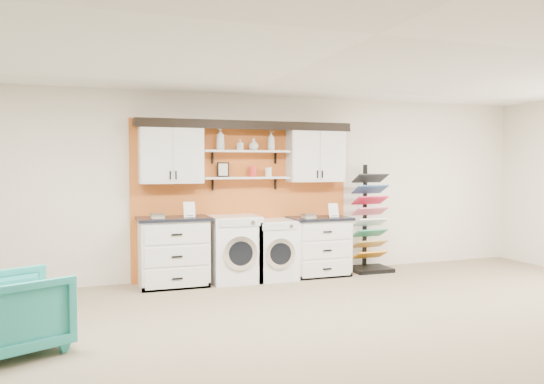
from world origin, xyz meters
name	(u,v)px	position (x,y,z in m)	size (l,w,h in m)	color
floor	(374,369)	(0.00, 0.00, 0.00)	(10.00, 10.00, 0.00)	#836E58
ceiling	(377,34)	(0.00, 0.00, 2.80)	(10.00, 10.00, 0.00)	white
wall_back	(243,186)	(0.00, 4.00, 1.40)	(10.00, 10.00, 0.00)	silver
accent_panel	(243,199)	(0.00, 3.96, 1.20)	(3.40, 0.07, 2.40)	#C05C20
upper_cabinet_left	(171,154)	(-1.13, 3.79, 1.88)	(0.90, 0.35, 0.84)	silver
upper_cabinet_right	(315,155)	(1.13, 3.79, 1.88)	(0.90, 0.35, 0.84)	silver
shelf_lower	(246,178)	(0.00, 3.80, 1.53)	(1.32, 0.28, 0.03)	silver
shelf_upper	(246,151)	(0.00, 3.80, 1.93)	(1.32, 0.28, 0.03)	silver
crown_molding	(246,125)	(0.00, 3.81, 2.33)	(3.30, 0.41, 0.13)	black
picture_frame	(223,170)	(-0.35, 3.85, 1.66)	(0.18, 0.02, 0.22)	black
canister_red	(253,172)	(0.10, 3.80, 1.62)	(0.11, 0.11, 0.16)	red
canister_cream	(268,172)	(0.35, 3.80, 1.61)	(0.10, 0.10, 0.14)	silver
base_cabinet_left	(174,252)	(-1.13, 3.64, 0.49)	(1.01, 0.66, 0.99)	silver
base_cabinet_right	(319,246)	(1.13, 3.64, 0.46)	(0.93, 0.66, 0.91)	silver
washer	(234,249)	(-0.24, 3.64, 0.49)	(0.70, 0.71, 0.98)	white
dryer	(273,249)	(0.37, 3.64, 0.45)	(0.64, 0.71, 0.90)	white
sample_rack	(369,238)	(2.04, 3.68, 0.54)	(0.63, 0.53, 1.73)	black
armchair	(18,312)	(-2.89, 1.45, 0.37)	(0.79, 0.82, 0.74)	teal
soap_bottle_a	(220,139)	(-0.40, 3.80, 2.10)	(0.12, 0.12, 0.32)	silver
soap_bottle_b	(240,145)	(-0.10, 3.80, 2.03)	(0.07, 0.08, 0.16)	silver
soap_bottle_c	(254,144)	(0.11, 3.80, 2.04)	(0.15, 0.15, 0.19)	silver
soap_bottle_d	(271,141)	(0.40, 3.80, 2.09)	(0.11, 0.11, 0.29)	silver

